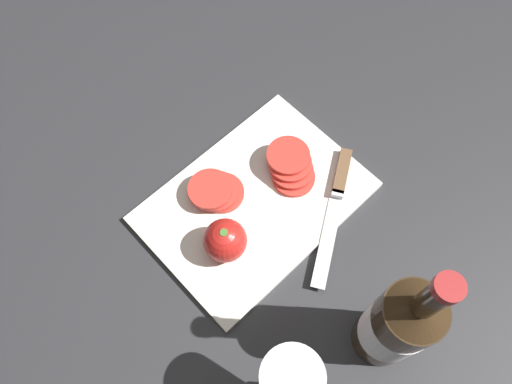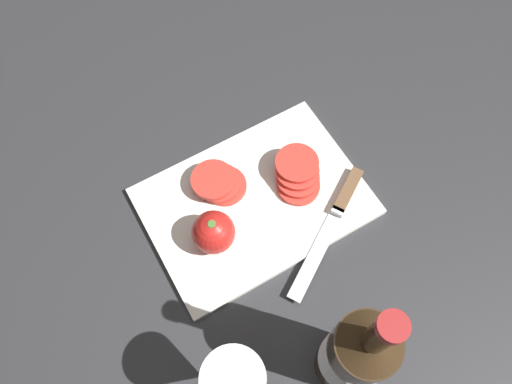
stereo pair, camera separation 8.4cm
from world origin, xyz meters
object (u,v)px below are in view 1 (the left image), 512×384
(tomato_slice_stack_near, at_px, (216,191))
(wine_bottle, at_px, (397,325))
(wine_glass, at_px, (290,381))
(knife, at_px, (339,188))
(whole_tomato, at_px, (225,240))
(tomato_slice_stack_far, at_px, (291,166))

(tomato_slice_stack_near, bearing_deg, wine_bottle, 93.12)
(wine_bottle, relative_size, tomato_slice_stack_near, 3.52)
(wine_glass, distance_m, knife, 0.35)
(wine_glass, height_order, whole_tomato, wine_glass)
(whole_tomato, height_order, tomato_slice_stack_near, whole_tomato)
(wine_bottle, height_order, whole_tomato, wine_bottle)
(whole_tomato, bearing_deg, tomato_slice_stack_far, -171.23)
(wine_bottle, distance_m, wine_glass, 0.16)
(wine_glass, bearing_deg, knife, -150.81)
(whole_tomato, bearing_deg, wine_bottle, 105.11)
(wine_bottle, xyz_separation_m, tomato_slice_stack_near, (0.02, -0.36, -0.09))
(whole_tomato, bearing_deg, knife, 165.43)
(wine_bottle, xyz_separation_m, wine_glass, (0.15, -0.05, -0.01))
(wine_bottle, xyz_separation_m, tomato_slice_stack_far, (-0.11, -0.30, -0.09))
(wine_bottle, height_order, knife, wine_bottle)
(knife, distance_m, tomato_slice_stack_near, 0.21)
(whole_tomato, relative_size, tomato_slice_stack_far, 0.70)
(knife, relative_size, tomato_slice_stack_far, 2.23)
(wine_bottle, relative_size, whole_tomato, 4.47)
(knife, bearing_deg, wine_bottle, 24.75)
(tomato_slice_stack_near, bearing_deg, knife, 138.94)
(whole_tomato, xyz_separation_m, tomato_slice_stack_far, (-0.18, -0.03, -0.02))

